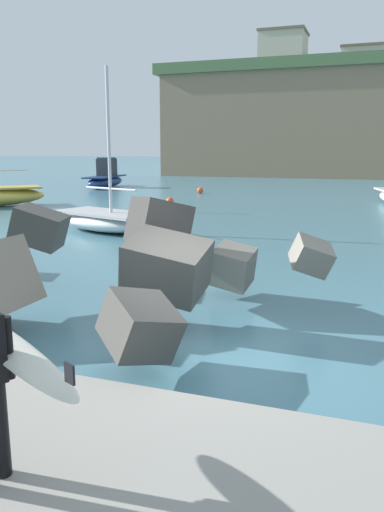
{
  "coord_description": "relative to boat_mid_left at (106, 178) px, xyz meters",
  "views": [
    {
      "loc": [
        2.38,
        -7.06,
        3.08
      ],
      "look_at": [
        -0.31,
        0.5,
        1.4
      ],
      "focal_mm": 35.9,
      "sensor_mm": 36.0,
      "label": 1
    }
  ],
  "objects": [
    {
      "name": "ground_plane",
      "position": [
        18.45,
        -30.41,
        -0.74
      ],
      "size": [
        400.0,
        400.0,
        0.0
      ],
      "primitive_type": "plane",
      "color": "#42707F"
    },
    {
      "name": "breakwater_jetty",
      "position": [
        19.53,
        -29.43,
        0.3
      ],
      "size": [
        31.96,
        5.7,
        2.62
      ],
      "color": "slate",
      "rests_on": "ground"
    },
    {
      "name": "boat_mid_left",
      "position": [
        0.0,
        0.0,
        0.0
      ],
      "size": [
        2.74,
        6.23,
        2.43
      ],
      "color": "navy",
      "rests_on": "ground"
    },
    {
      "name": "boat_mid_right",
      "position": [
        11.23,
        -20.32,
        -0.31
      ],
      "size": [
        4.79,
        3.25,
        6.0
      ],
      "color": "white",
      "rests_on": "ground"
    },
    {
      "name": "mooring_buoy_inner",
      "position": [
        10.05,
        -10.84,
        -0.52
      ],
      "size": [
        0.44,
        0.44,
        0.44
      ],
      "color": "#E54C1E",
      "rests_on": "ground"
    },
    {
      "name": "mooring_buoy_middle",
      "position": [
        9.19,
        -2.98,
        -0.52
      ],
      "size": [
        0.44,
        0.44,
        0.44
      ],
      "color": "#E54C1E",
      "rests_on": "ground"
    },
    {
      "name": "station_building_west",
      "position": [
        10.13,
        44.74,
        13.79
      ],
      "size": [
        4.7,
        4.84,
        3.92
      ],
      "color": "#B2ADA3",
      "rests_on": "headland_bluff"
    },
    {
      "name": "station_building_east",
      "position": [
        8.49,
        32.48,
        14.5
      ],
      "size": [
        5.88,
        5.71,
        5.33
      ],
      "color": "#B2ADA3",
      "rests_on": "headland_bluff"
    },
    {
      "name": "station_building_annex",
      "position": [
        18.9,
        42.07,
        14.1
      ],
      "size": [
        7.67,
        5.67,
        4.53
      ],
      "color": "#B2ADA3",
      "rests_on": "headland_bluff"
    }
  ]
}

